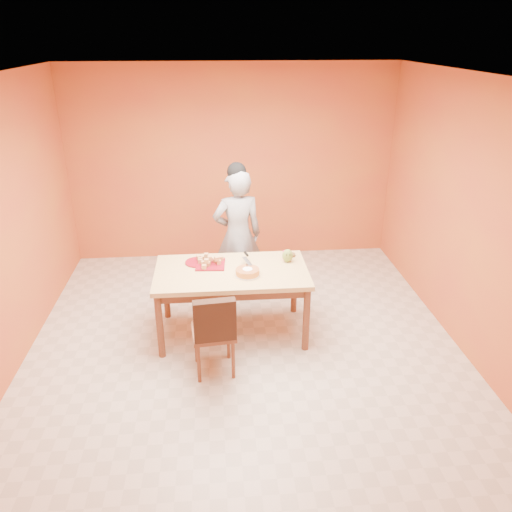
{
  "coord_description": "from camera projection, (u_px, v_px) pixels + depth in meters",
  "views": [
    {
      "loc": [
        -0.26,
        -4.34,
        3.04
      ],
      "look_at": [
        0.14,
        0.3,
        0.94
      ],
      "focal_mm": 35.0,
      "sensor_mm": 36.0,
      "label": 1
    }
  ],
  "objects": [
    {
      "name": "red_dinner_plate",
      "position": [
        197.0,
        262.0,
        5.38
      ],
      "size": [
        0.35,
        0.35,
        0.02
      ],
      "primitive_type": "cylinder",
      "rotation": [
        0.0,
        0.0,
        -0.4
      ],
      "color": "maroon",
      "rests_on": "dining_table"
    },
    {
      "name": "white_cake_plate",
      "position": [
        248.0,
        275.0,
        5.11
      ],
      "size": [
        0.27,
        0.27,
        0.01
      ],
      "primitive_type": "cylinder",
      "rotation": [
        0.0,
        0.0,
        0.08
      ],
      "color": "white",
      "rests_on": "dining_table"
    },
    {
      "name": "cake_server",
      "position": [
        247.0,
        261.0,
        5.24
      ],
      "size": [
        0.1,
        0.24,
        0.01
      ],
      "primitive_type": "cube",
      "rotation": [
        0.0,
        0.0,
        0.25
      ],
      "color": "silver",
      "rests_on": "sponge_cake"
    },
    {
      "name": "wall_back",
      "position": [
        232.0,
        165.0,
        6.93
      ],
      "size": [
        4.5,
        0.0,
        4.5
      ],
      "primitive_type": "plane",
      "rotation": [
        1.57,
        0.0,
        0.0
      ],
      "color": "#B6402A",
      "rests_on": "floor"
    },
    {
      "name": "floor",
      "position": [
        245.0,
        350.0,
        5.22
      ],
      "size": [
        5.0,
        5.0,
        0.0
      ],
      "primitive_type": "plane",
      "color": "beige",
      "rests_on": "ground"
    },
    {
      "name": "wall_right",
      "position": [
        475.0,
        222.0,
        4.84
      ],
      "size": [
        0.0,
        5.0,
        5.0
      ],
      "primitive_type": "plane",
      "rotation": [
        1.57,
        0.0,
        -1.57
      ],
      "color": "#B6402A",
      "rests_on": "floor"
    },
    {
      "name": "sponge_cake",
      "position": [
        248.0,
        272.0,
        5.09
      ],
      "size": [
        0.32,
        0.32,
        0.06
      ],
      "primitive_type": "cylinder",
      "rotation": [
        0.0,
        0.0,
        -0.39
      ],
      "color": "orange",
      "rests_on": "white_cake_plate"
    },
    {
      "name": "dining_table",
      "position": [
        232.0,
        278.0,
        5.26
      ],
      "size": [
        1.6,
        0.9,
        0.76
      ],
      "color": "#E5BC78",
      "rests_on": "floor"
    },
    {
      "name": "egg_ornament",
      "position": [
        288.0,
        256.0,
        5.38
      ],
      "size": [
        0.12,
        0.09,
        0.15
      ],
      "primitive_type": "ellipsoid",
      "rotation": [
        0.0,
        0.0,
        -0.02
      ],
      "color": "olive",
      "rests_on": "dining_table"
    },
    {
      "name": "dining_chair",
      "position": [
        213.0,
        331.0,
        4.71
      ],
      "size": [
        0.44,
        0.51,
        0.88
      ],
      "rotation": [
        0.0,
        0.0,
        0.1
      ],
      "color": "brown",
      "rests_on": "floor"
    },
    {
      "name": "ceiling",
      "position": [
        242.0,
        77.0,
        4.11
      ],
      "size": [
        5.0,
        5.0,
        0.0
      ],
      "primitive_type": "plane",
      "rotation": [
        3.14,
        0.0,
        0.0
      ],
      "color": "white",
      "rests_on": "wall_back"
    },
    {
      "name": "pastry_pile",
      "position": [
        210.0,
        260.0,
        5.3
      ],
      "size": [
        0.27,
        0.27,
        0.09
      ],
      "primitive_type": null,
      "color": "tan",
      "rests_on": "pastry_platter"
    },
    {
      "name": "pastry_platter",
      "position": [
        211.0,
        264.0,
        5.32
      ],
      "size": [
        0.32,
        0.32,
        0.02
      ],
      "primitive_type": "cube",
      "rotation": [
        0.0,
        0.0,
        -0.07
      ],
      "color": "maroon",
      "rests_on": "dining_table"
    },
    {
      "name": "checker_tin",
      "position": [
        291.0,
        255.0,
        5.54
      ],
      "size": [
        0.1,
        0.1,
        0.03
      ],
      "primitive_type": "cylinder",
      "rotation": [
        0.0,
        0.0,
        0.07
      ],
      "color": "#37230F",
      "rests_on": "dining_table"
    },
    {
      "name": "magenta_glass",
      "position": [
        286.0,
        255.0,
        5.46
      ],
      "size": [
        0.08,
        0.08,
        0.09
      ],
      "primitive_type": "cylinder",
      "rotation": [
        0.0,
        0.0,
        0.39
      ],
      "color": "#CD1E53",
      "rests_on": "dining_table"
    },
    {
      "name": "person",
      "position": [
        238.0,
        236.0,
        5.96
      ],
      "size": [
        0.64,
        0.47,
        1.62
      ],
      "primitive_type": "imported",
      "rotation": [
        0.0,
        0.0,
        3.29
      ],
      "color": "gray",
      "rests_on": "floor"
    }
  ]
}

